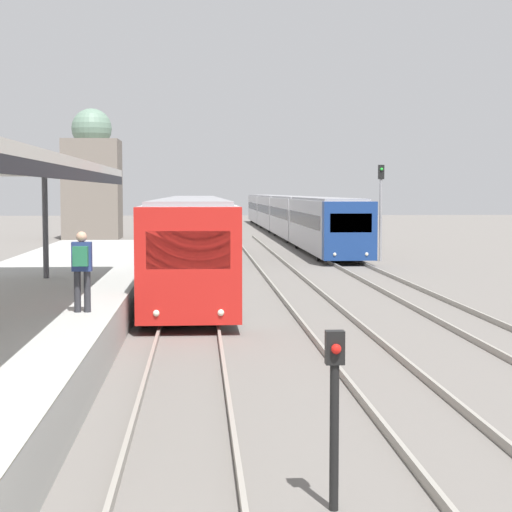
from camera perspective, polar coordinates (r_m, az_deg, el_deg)
The scene contains 6 objects.
person_on_platform at distance 17.83m, azimuth -11.54°, elevation -0.57°, with size 0.40×0.40×1.66m.
train_near at distance 35.73m, azimuth -4.23°, elevation 1.63°, with size 2.56×31.22×3.18m.
train_far at distance 68.90m, azimuth 1.95°, elevation 2.89°, with size 2.49×59.87×3.10m.
signal_post_near at distance 9.27m, azimuth 5.26°, elevation -9.56°, with size 0.20×0.21×1.95m.
signal_mast_far at distance 42.50m, azimuth 8.32°, elevation 3.69°, with size 0.28×0.29×4.74m.
distant_domed_building at distance 63.42m, azimuth -10.86°, elevation 5.08°, with size 4.00×4.00×9.43m.
Camera 1 is at (0.25, -4.31, 3.42)m, focal length 60.00 mm.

